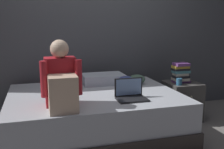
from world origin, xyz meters
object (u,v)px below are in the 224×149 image
at_px(person_sitting, 61,82).
at_px(book_stack, 181,73).
at_px(nightstand, 182,101).
at_px(mug, 179,82).
at_px(clothes_pile, 132,80).
at_px(bed, 94,114).
at_px(pillow, 103,79).
at_px(laptop, 131,94).

distance_m(person_sitting, book_stack, 1.81).
bearing_deg(book_stack, nightstand, -18.06).
distance_m(mug, clothes_pile, 0.62).
relative_size(person_sitting, clothes_pile, 1.62).
distance_m(bed, pillow, 0.60).
xyz_separation_m(nightstand, pillow, (-1.08, 0.25, 0.33)).
distance_m(nightstand, clothes_pile, 0.79).
distance_m(person_sitting, laptop, 0.77).
bearing_deg(bed, book_stack, 9.36).
bearing_deg(laptop, book_stack, 31.21).
bearing_deg(person_sitting, nightstand, 20.34).
height_order(bed, book_stack, book_stack).
height_order(mug, clothes_pile, clothes_pile).
height_order(person_sitting, clothes_pile, person_sitting).
distance_m(pillow, mug, 1.02).
height_order(bed, clothes_pile, clothes_pile).
bearing_deg(pillow, mug, -21.48).
bearing_deg(pillow, clothes_pile, -24.05).
height_order(laptop, book_stack, book_stack).
bearing_deg(book_stack, laptop, -148.79).
distance_m(nightstand, mug, 0.36).
distance_m(book_stack, clothes_pile, 0.69).
xyz_separation_m(laptop, book_stack, (0.94, 0.57, 0.08)).
bearing_deg(laptop, mug, 27.45).
xyz_separation_m(pillow, book_stack, (1.04, -0.24, 0.07)).
height_order(bed, nightstand, same).
distance_m(pillow, book_stack, 1.07).
bearing_deg(clothes_pile, book_stack, -6.77).
xyz_separation_m(laptop, pillow, (-0.10, 0.81, 0.01)).
height_order(laptop, pillow, laptop).
bearing_deg(person_sitting, laptop, 5.93).
distance_m(person_sitting, clothes_pile, 1.25).
height_order(bed, person_sitting, person_sitting).
height_order(nightstand, mug, mug).
xyz_separation_m(bed, pillow, (0.22, 0.45, 0.33)).
bearing_deg(mug, pillow, 158.52).
height_order(person_sitting, mug, person_sitting).
distance_m(laptop, pillow, 0.82).
bearing_deg(mug, laptop, -152.55).
height_order(person_sitting, laptop, person_sitting).
relative_size(bed, mug, 22.22).
bearing_deg(nightstand, pillow, 166.80).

